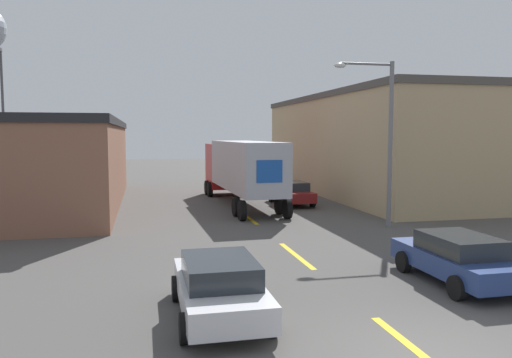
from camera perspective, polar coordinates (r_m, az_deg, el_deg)
name	(u,v)px	position (r m, az deg, el deg)	size (l,w,h in m)	color
road_centerline	(296,255)	(17.84, 4.61, -8.69)	(0.20, 20.14, 0.01)	gold
warehouse_left	(35,163)	(32.41, -23.96, 1.69)	(9.99, 20.61, 5.13)	brown
warehouse_right	(403,144)	(38.61, 16.46, 3.85)	(14.14, 24.03, 7.09)	tan
semi_truck	(240,166)	(30.26, -1.85, 1.46)	(3.02, 13.07, 3.86)	#B21919
parked_car_right_near	(457,258)	(15.53, 22.02, -8.32)	(2.03, 4.39, 1.41)	navy
parked_car_right_far	(291,192)	(30.37, 4.05, -1.54)	(2.03, 4.39, 1.41)	maroon
parked_car_left_near	(219,286)	(11.86, -4.22, -12.09)	(2.03, 4.39, 1.41)	silver
street_lamp	(383,131)	(23.41, 14.33, 5.39)	(2.88, 0.32, 7.53)	slate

